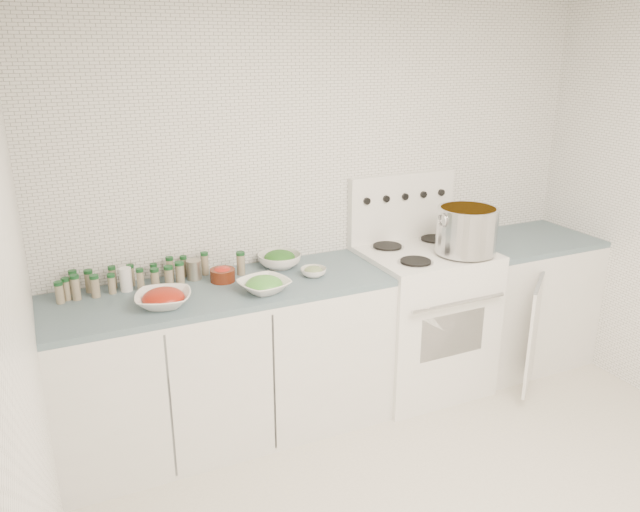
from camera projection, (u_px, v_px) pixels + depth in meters
The scene contains 13 objects.
room_walls at pixel (502, 201), 2.45m from camera, with size 3.54×3.04×2.52m.
counter_left at pixel (225, 362), 3.50m from camera, with size 1.85×0.62×0.90m.
stove at pixel (421, 315), 4.01m from camera, with size 0.76×0.70×1.36m.
counter_right at pixel (519, 300), 4.35m from camera, with size 0.89×0.88×0.90m.
stock_pot at pixel (467, 228), 3.74m from camera, with size 0.38×0.36×0.28m.
bowl_tomato at pixel (163, 298), 3.12m from camera, with size 0.34×0.34×0.09m.
bowl_snowpea at pixel (264, 285), 3.30m from camera, with size 0.32×0.32×0.09m.
bowl_broccoli at pixel (280, 259), 3.66m from camera, with size 0.28×0.28×0.10m.
bowl_zucchini at pixel (314, 271), 3.52m from camera, with size 0.15×0.15×0.06m.
bowl_pepper at pixel (223, 274), 3.44m from camera, with size 0.14×0.14×0.08m.
salt_canister at pixel (126, 279), 3.30m from camera, with size 0.06×0.06×0.13m, color white.
tin_can at pixel (194, 270), 3.47m from camera, with size 0.08×0.08×0.11m, color gray.
spice_cluster at pixel (138, 277), 3.34m from camera, with size 1.01×0.16×0.13m.
Camera 1 is at (-1.67, -1.86, 2.14)m, focal length 35.00 mm.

